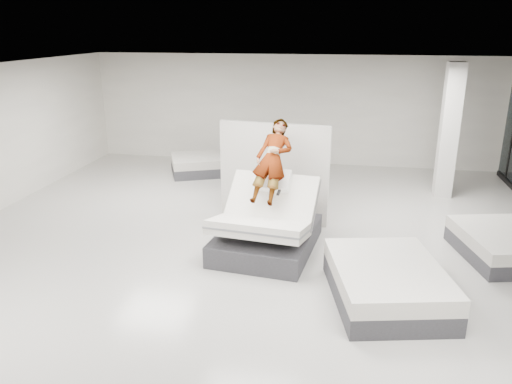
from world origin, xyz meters
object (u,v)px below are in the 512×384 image
at_px(hero_bed, 267,228).
at_px(flat_bed_right_near, 387,283).
at_px(person, 272,175).
at_px(flat_bed_right_far, 502,245).
at_px(divider_panel, 274,173).
at_px(column, 449,131).
at_px(flat_bed_left_far, 205,164).
at_px(remote, 279,193).

distance_m(hero_bed, flat_bed_right_near, 2.53).
xyz_separation_m(hero_bed, person, (0.04, 0.33, 0.92)).
distance_m(hero_bed, flat_bed_right_far, 4.22).
xyz_separation_m(divider_panel, flat_bed_right_near, (2.17, -2.92, -0.77)).
xyz_separation_m(person, flat_bed_right_far, (4.16, 0.10, -1.11)).
relative_size(person, divider_panel, 0.73).
height_order(divider_panel, flat_bed_right_far, divider_panel).
bearing_deg(flat_bed_right_near, column, 72.63).
relative_size(divider_panel, column, 0.72).
relative_size(person, flat_bed_right_near, 0.72).
height_order(hero_bed, flat_bed_left_far, hero_bed).
xyz_separation_m(hero_bed, flat_bed_right_near, (2.07, -1.45, -0.15)).
bearing_deg(flat_bed_left_far, person, -59.81).
bearing_deg(remote, divider_panel, 108.61).
relative_size(remote, flat_bed_left_far, 0.06).
bearing_deg(remote, flat_bed_right_near, -30.35).
relative_size(person, remote, 12.16).
xyz_separation_m(person, flat_bed_left_far, (-2.58, 4.43, -1.10)).
bearing_deg(hero_bed, flat_bed_left_far, 118.09).
height_order(person, flat_bed_right_far, person).
xyz_separation_m(flat_bed_right_far, column, (-0.47, 3.43, 1.35)).
distance_m(flat_bed_right_far, flat_bed_left_far, 8.01).
distance_m(person, flat_bed_left_far, 5.25).
distance_m(divider_panel, flat_bed_left_far, 4.17).
relative_size(flat_bed_right_far, column, 0.64).
bearing_deg(flat_bed_left_far, flat_bed_right_far, -32.77).
bearing_deg(flat_bed_right_far, hero_bed, -174.25).
xyz_separation_m(hero_bed, flat_bed_left_far, (-2.54, 4.76, -0.18)).
height_order(person, flat_bed_right_near, person).
bearing_deg(person, divider_panel, 103.78).
bearing_deg(divider_panel, flat_bed_right_far, -6.61).
height_order(person, divider_panel, divider_panel).
xyz_separation_m(remote, flat_bed_right_far, (3.98, 0.47, -0.90)).
distance_m(flat_bed_right_near, flat_bed_left_far, 7.73).
relative_size(divider_panel, flat_bed_right_far, 1.13).
height_order(divider_panel, flat_bed_left_far, divider_panel).
distance_m(hero_bed, divider_panel, 1.60).
relative_size(flat_bed_right_near, column, 0.74).
xyz_separation_m(remote, divider_panel, (-0.32, 1.52, -0.10)).
relative_size(hero_bed, remote, 17.05).
bearing_deg(person, column, 50.61).
distance_m(divider_panel, flat_bed_right_near, 3.72).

